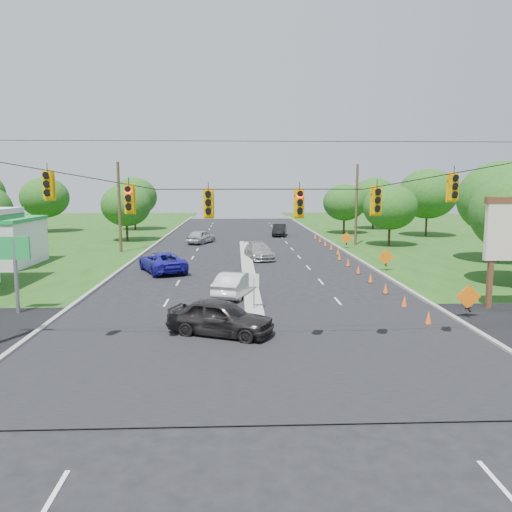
{
  "coord_description": "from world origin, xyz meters",
  "views": [
    {
      "loc": [
        -0.96,
        -20.21,
        6.77
      ],
      "look_at": [
        0.17,
        7.46,
        2.8
      ],
      "focal_mm": 35.0,
      "sensor_mm": 36.0,
      "label": 1
    }
  ],
  "objects": [
    {
      "name": "silver_car_oncoming",
      "position": [
        -4.99,
        37.59,
        0.79
      ],
      "size": [
        3.57,
        5.02,
        1.59
      ],
      "primitive_type": "imported",
      "rotation": [
        0.0,
        0.0,
        2.73
      ],
      "color": "#A8A9AA",
      "rests_on": "ground"
    },
    {
      "name": "cross_street",
      "position": [
        0.0,
        0.0,
        0.0
      ],
      "size": [
        160.0,
        14.0,
        0.02
      ],
      "primitive_type": "cube",
      "color": "black",
      "rests_on": "ground"
    },
    {
      "name": "tree_11",
      "position": [
        20.0,
        55.0,
        4.96
      ],
      "size": [
        6.72,
        6.72,
        7.84
      ],
      "color": "black",
      "rests_on": "ground"
    },
    {
      "name": "cone_7",
      "position": [
        9.0,
        27.5,
        0.35
      ],
      "size": [
        0.32,
        0.32,
        0.7
      ],
      "primitive_type": "cone",
      "color": "#FF5C1C",
      "rests_on": "ground"
    },
    {
      "name": "signal_span",
      "position": [
        -0.05,
        -1.0,
        4.97
      ],
      "size": [
        25.6,
        0.32,
        9.0
      ],
      "color": "#422D1C",
      "rests_on": "ground"
    },
    {
      "name": "work_sign_2",
      "position": [
        10.8,
        32.0,
        1.09
      ],
      "size": [
        1.27,
        0.58,
        1.37
      ],
      "color": "black",
      "rests_on": "ground"
    },
    {
      "name": "cone_9",
      "position": [
        9.0,
        34.5,
        0.35
      ],
      "size": [
        0.32,
        0.32,
        0.7
      ],
      "primitive_type": "cone",
      "color": "#FF5C1C",
      "rests_on": "ground"
    },
    {
      "name": "cone_10",
      "position": [
        9.0,
        38.0,
        0.35
      ],
      "size": [
        0.32,
        0.32,
        0.7
      ],
      "primitive_type": "cone",
      "color": "#FF5C1C",
      "rests_on": "ground"
    },
    {
      "name": "ground",
      "position": [
        0.0,
        0.0,
        0.0
      ],
      "size": [
        160.0,
        160.0,
        0.0
      ],
      "primitive_type": "plane",
      "color": "black",
      "rests_on": "ground"
    },
    {
      "name": "cone_6",
      "position": [
        8.4,
        24.0,
        0.35
      ],
      "size": [
        0.32,
        0.32,
        0.7
      ],
      "primitive_type": "cone",
      "color": "#FF5C1C",
      "rests_on": "ground"
    },
    {
      "name": "blue_pickup",
      "position": [
        -6.7,
        18.46,
        0.8
      ],
      "size": [
        4.76,
        6.37,
        1.61
      ],
      "primitive_type": "imported",
      "rotation": [
        0.0,
        0.0,
        3.55
      ],
      "color": "#1E1895",
      "rests_on": "ground"
    },
    {
      "name": "tree_6",
      "position": [
        -16.0,
        55.0,
        4.96
      ],
      "size": [
        6.72,
        6.72,
        7.84
      ],
      "color": "black",
      "rests_on": "ground"
    },
    {
      "name": "tree_10",
      "position": [
        24.0,
        44.0,
        5.58
      ],
      "size": [
        7.56,
        7.56,
        8.82
      ],
      "color": "black",
      "rests_on": "ground"
    },
    {
      "name": "work_sign_0",
      "position": [
        10.8,
        4.0,
        1.09
      ],
      "size": [
        1.27,
        0.58,
        1.37
      ],
      "color": "black",
      "rests_on": "ground"
    },
    {
      "name": "median_sign",
      "position": [
        0.0,
        6.0,
        1.46
      ],
      "size": [
        0.55,
        0.06,
        2.05
      ],
      "color": "gray",
      "rests_on": "ground"
    },
    {
      "name": "tree_5",
      "position": [
        -14.0,
        40.0,
        4.34
      ],
      "size": [
        5.88,
        5.88,
        6.86
      ],
      "color": "black",
      "rests_on": "ground"
    },
    {
      "name": "cone_11",
      "position": [
        9.0,
        41.5,
        0.35
      ],
      "size": [
        0.32,
        0.32,
        0.7
      ],
      "primitive_type": "cone",
      "color": "#FF5C1C",
      "rests_on": "ground"
    },
    {
      "name": "silver_car_far",
      "position": [
        1.16,
        25.0,
        0.73
      ],
      "size": [
        2.96,
        5.34,
        1.46
      ],
      "primitive_type": "imported",
      "rotation": [
        0.0,
        0.0,
        0.19
      ],
      "color": "gray",
      "rests_on": "ground"
    },
    {
      "name": "tree_9",
      "position": [
        16.0,
        34.0,
        4.34
      ],
      "size": [
        5.88,
        5.88,
        6.86
      ],
      "color": "black",
      "rests_on": "ground"
    },
    {
      "name": "curb_left",
      "position": [
        -10.1,
        30.0,
        0.0
      ],
      "size": [
        0.25,
        110.0,
        0.16
      ],
      "primitive_type": "cube",
      "color": "gray",
      "rests_on": "ground"
    },
    {
      "name": "median",
      "position": [
        0.0,
        21.0,
        0.0
      ],
      "size": [
        1.0,
        34.0,
        0.18
      ],
      "primitive_type": "cube",
      "color": "gray",
      "rests_on": "ground"
    },
    {
      "name": "dark_car_receding",
      "position": [
        4.87,
        45.77,
        0.79
      ],
      "size": [
        2.37,
        5.02,
        1.59
      ],
      "primitive_type": "imported",
      "rotation": [
        0.0,
        0.0,
        -0.15
      ],
      "color": "black",
      "rests_on": "ground"
    },
    {
      "name": "curb_right",
      "position": [
        10.1,
        30.0,
        0.0
      ],
      "size": [
        0.25,
        110.0,
        0.16
      ],
      "primitive_type": "cube",
      "color": "gray",
      "rests_on": "ground"
    },
    {
      "name": "tree_4",
      "position": [
        -28.0,
        52.0,
        4.96
      ],
      "size": [
        6.72,
        6.72,
        7.84
      ],
      "color": "black",
      "rests_on": "ground"
    },
    {
      "name": "utility_pole_far_right",
      "position": [
        12.5,
        35.0,
        4.5
      ],
      "size": [
        0.28,
        0.28,
        9.0
      ],
      "primitive_type": "cylinder",
      "color": "#422D1C",
      "rests_on": "ground"
    },
    {
      "name": "cone_2",
      "position": [
        8.4,
        10.0,
        0.35
      ],
      "size": [
        0.32,
        0.32,
        0.7
      ],
      "primitive_type": "cone",
      "color": "#FF5C1C",
      "rests_on": "ground"
    },
    {
      "name": "work_sign_1",
      "position": [
        10.8,
        18.0,
        1.09
      ],
      "size": [
        1.27,
        0.58,
        1.37
      ],
      "color": "black",
      "rests_on": "ground"
    },
    {
      "name": "black_sedan",
      "position": [
        -1.67,
        1.73,
        0.83
      ],
      "size": [
        5.23,
        3.66,
        1.65
      ],
      "primitive_type": "imported",
      "rotation": [
        0.0,
        0.0,
        1.18
      ],
      "color": "black",
      "rests_on": "ground"
    },
    {
      "name": "cone_0",
      "position": [
        8.4,
        3.0,
        0.35
      ],
      "size": [
        0.32,
        0.32,
        0.7
      ],
      "primitive_type": "cone",
      "color": "#FF5C1C",
      "rests_on": "ground"
    },
    {
      "name": "cone_8",
      "position": [
        9.0,
        31.0,
        0.35
      ],
      "size": [
        0.32,
        0.32,
        0.7
      ],
      "primitive_type": "cone",
      "color": "#FF5C1C",
      "rests_on": "ground"
    },
    {
      "name": "cone_3",
      "position": [
        8.4,
        13.5,
        0.35
      ],
      "size": [
        0.32,
        0.32,
        0.7
      ],
      "primitive_type": "cone",
      "color": "#FF5C1C",
      "rests_on": "ground"
    },
    {
      "name": "cone_4",
      "position": [
        8.4,
        17.0,
        0.35
      ],
      "size": [
        0.32,
        0.32,
        0.7
      ],
      "primitive_type": "cone",
      "color": "#FF5C1C",
      "rests_on": "ground"
    },
    {
      "name": "cone_5",
      "position": [
        8.4,
        20.5,
        0.35
      ],
      "size": [
        0.32,
        0.32,
        0.7
      ],
      "primitive_type": "cone",
      "color": "#FF5C1C",
      "rests_on": "ground"
    },
    {
      "name": "utility_pole_far_left",
      "position": [
        -12.5,
        30.0,
        4.5
      ],
      "size": [
        0.28,
        0.28,
        9.0
      ],
      "primitive_type": "cylinder",
      "color": "#422D1C",
      "rests_on": "ground"
    },
    {
      "name": "tree_8",
      "position": [
        22.0,
        22.0,
        5.58
      ],
      "size": [
        7.56,
        7.56,
        8.82
      ],
      "color": "black",
      "rests_on": "ground"
    },
    {
      "name": "cone_1",
      "position": [
        8.4,
        6.5,
        0.35
      ],
      "size": [
        0.32,
        0.32,
        0.7
      ],
      "primitive_type": "cone",
      "color": "#FF5C1C",
      "rests_on": "ground"
    },
    {
      "name": "white_sedan",
      "position": [
        -1.0,
        9.81,
        0.75
      ],
      "size": [
        2.9,
        4.79,
        1.49
      ],
      "primitive_type": "imported",
      "rotation": [
        0.0,
        0.0,
        2.83
      ],
      "color": "#B7B7B7",
      "rests_on": "ground"
    },
    {
      "name": "tree_12",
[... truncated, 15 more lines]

